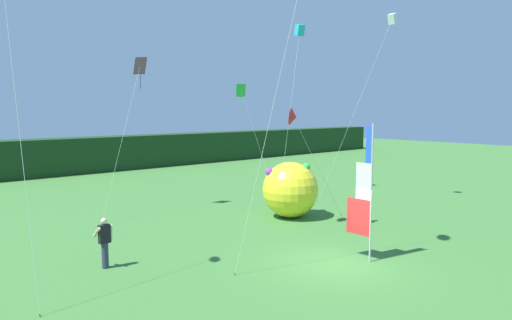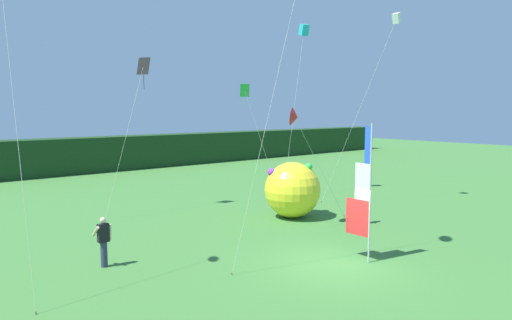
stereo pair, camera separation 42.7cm
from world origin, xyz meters
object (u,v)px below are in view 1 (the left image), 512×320
Objects in this scene: person_mid_field at (105,241)px; kite_red_delta_5 at (294,117)px; person_near_banner at (361,205)px; kite_green_diamond_2 at (243,97)px; kite_black_diamond_3 at (138,73)px; kite_cyan_box_6 at (300,31)px; banner_flag at (364,195)px; inflatable_balloon at (290,190)px; kite_white_box_0 at (391,21)px.

person_mid_field is 9.34m from kite_red_delta_5.
person_near_banner is 0.24× the size of kite_green_diamond_2.
kite_black_diamond_3 is 0.76× the size of kite_cyan_box_6.
person_mid_field is 14.46m from kite_green_diamond_2.
banner_flag is 5.53m from kite_red_delta_5.
inflatable_balloon is at bearing 47.34° from kite_red_delta_5.
person_near_banner is 0.31× the size of kite_red_delta_5.
kite_red_delta_5 is (3.31, -7.58, -2.15)m from kite_black_diamond_3.
kite_red_delta_5 is (-3.25, -7.28, -1.09)m from kite_green_diamond_2.
kite_cyan_box_6 is (7.91, 10.51, 7.66)m from banner_flag.
kite_black_diamond_3 is at bearing 177.40° from kite_green_diamond_2.
kite_cyan_box_6 reaches higher than banner_flag.
kite_white_box_0 reaches higher than kite_green_diamond_2.
kite_green_diamond_2 is at bearing 156.08° from kite_cyan_box_6.
person_near_banner is at bearing -116.24° from kite_cyan_box_6.
kite_red_delta_5 is at bearing -138.30° from kite_cyan_box_6.
kite_white_box_0 is (6.83, -0.93, 8.64)m from inflatable_balloon.
banner_flag is at bearing -81.01° from kite_black_diamond_3.
inflatable_balloon is at bearing 117.05° from person_near_banner.
kite_cyan_box_6 is (5.16, 4.33, 8.58)m from inflatable_balloon.
kite_red_delta_5 reaches higher than person_mid_field.
kite_white_box_0 is at bearing -72.31° from kite_cyan_box_6.
kite_red_delta_5 is 10.11m from kite_cyan_box_6.
kite_red_delta_5 is (-8.22, -0.57, -5.13)m from kite_white_box_0.
inflatable_balloon is 4.07m from kite_red_delta_5.
kite_black_diamond_3 is (5.12, 7.14, 6.13)m from person_mid_field.
kite_cyan_box_6 reaches higher than person_near_banner.
banner_flag is 0.61× the size of kite_black_diamond_3.
banner_flag is 0.46× the size of kite_white_box_0.
person_near_banner is at bearing -27.40° from kite_red_delta_5.
kite_white_box_0 reaches higher than person_near_banner.
inflatable_balloon is (2.76, 6.19, -0.92)m from banner_flag.
kite_cyan_box_6 is at bearing -10.10° from kite_black_diamond_3.
kite_cyan_box_6 is at bearing 19.78° from person_mid_field.
person_mid_field is 0.62× the size of inflatable_balloon.
banner_flag is 13.39m from kite_white_box_0.
banner_flag is at bearing -106.34° from kite_red_delta_5.
inflatable_balloon is 7.62m from kite_green_diamond_2.
kite_green_diamond_2 is at bearing -2.60° from kite_black_diamond_3.
kite_black_diamond_3 is (-6.24, 9.10, 6.15)m from person_near_banner.
person_mid_field is at bearing 144.03° from banner_flag.
kite_white_box_0 reaches higher than kite_black_diamond_3.
kite_cyan_box_6 is at bearing 53.03° from banner_flag.
kite_green_diamond_2 is 8.05m from kite_red_delta_5.
kite_black_diamond_3 is at bearing 148.68° from kite_white_box_0.
banner_flag is 0.90× the size of kite_red_delta_5.
kite_green_diamond_2 is 0.86× the size of kite_black_diamond_3.
banner_flag is at bearing -114.01° from inflatable_balloon.
banner_flag is 8.84m from person_mid_field.
kite_red_delta_5 is at bearing 73.66° from banner_flag.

